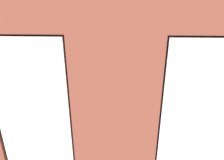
{
  "coord_description": "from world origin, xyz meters",
  "views": [
    {
      "loc": [
        -0.04,
        5.0,
        3.15
      ],
      "look_at": [
        0.11,
        0.4,
        1.15
      ],
      "focal_mm": 35.0,
      "sensor_mm": 36.0,
      "label": 1
    }
  ],
  "objects_px": {
    "couch_left": "(216,112)",
    "remote_gray": "(119,92)",
    "potted_plant_between_couches": "(196,139)",
    "remote_black": "(107,96)",
    "potted_plant_mid_room_small": "(149,87)",
    "candle_jar": "(96,91)",
    "couch_by_window": "(120,155)",
    "media_console": "(12,104)",
    "cup_ceramic": "(85,95)",
    "papasan_chair": "(94,75)",
    "tv_flatscreen": "(7,79)",
    "potted_plant_near_tv": "(12,106)",
    "potted_plant_by_left_couch": "(184,90)",
    "table_plant_small": "(103,90)",
    "coffee_table": "(103,96)"
  },
  "relations": [
    {
      "from": "media_console",
      "to": "cup_ceramic",
      "type": "bearing_deg",
      "value": -173.21
    },
    {
      "from": "potted_plant_by_left_couch",
      "to": "potted_plant_mid_room_small",
      "type": "relative_size",
      "value": 0.66
    },
    {
      "from": "couch_by_window",
      "to": "potted_plant_between_couches",
      "type": "distance_m",
      "value": 1.37
    },
    {
      "from": "remote_black",
      "to": "potted_plant_by_left_couch",
      "type": "height_order",
      "value": "remote_black"
    },
    {
      "from": "coffee_table",
      "to": "couch_by_window",
      "type": "bearing_deg",
      "value": 102.05
    },
    {
      "from": "table_plant_small",
      "to": "media_console",
      "type": "xyz_separation_m",
      "value": [
        2.38,
        0.35,
        -0.27
      ]
    },
    {
      "from": "potted_plant_by_left_couch",
      "to": "potted_plant_between_couches",
      "type": "bearing_deg",
      "value": 77.92
    },
    {
      "from": "coffee_table",
      "to": "table_plant_small",
      "type": "height_order",
      "value": "table_plant_small"
    },
    {
      "from": "media_console",
      "to": "coffee_table",
      "type": "bearing_deg",
      "value": -171.6
    },
    {
      "from": "couch_left",
      "to": "remote_black",
      "type": "distance_m",
      "value": 2.71
    },
    {
      "from": "potted_plant_near_tv",
      "to": "table_plant_small",
      "type": "bearing_deg",
      "value": -143.76
    },
    {
      "from": "cup_ceramic",
      "to": "potted_plant_by_left_couch",
      "type": "relative_size",
      "value": 0.26
    },
    {
      "from": "couch_left",
      "to": "remote_gray",
      "type": "bearing_deg",
      "value": -105.59
    },
    {
      "from": "papasan_chair",
      "to": "potted_plant_between_couches",
      "type": "xyz_separation_m",
      "value": [
        -2.19,
        3.5,
        0.26
      ]
    },
    {
      "from": "remote_gray",
      "to": "media_console",
      "type": "xyz_separation_m",
      "value": [
        2.8,
        0.49,
        -0.14
      ]
    },
    {
      "from": "cup_ceramic",
      "to": "papasan_chair",
      "type": "bearing_deg",
      "value": -91.96
    },
    {
      "from": "tv_flatscreen",
      "to": "remote_black",
      "type": "bearing_deg",
      "value": -174.83
    },
    {
      "from": "remote_black",
      "to": "potted_plant_by_left_couch",
      "type": "relative_size",
      "value": 0.41
    },
    {
      "from": "candle_jar",
      "to": "remote_gray",
      "type": "xyz_separation_m",
      "value": [
        -0.61,
        -0.04,
        -0.04
      ]
    },
    {
      "from": "remote_gray",
      "to": "media_console",
      "type": "height_order",
      "value": "media_console"
    },
    {
      "from": "couch_by_window",
      "to": "media_console",
      "type": "bearing_deg",
      "value": -32.6
    },
    {
      "from": "potted_plant_mid_room_small",
      "to": "potted_plant_by_left_couch",
      "type": "bearing_deg",
      "value": -172.68
    },
    {
      "from": "couch_left",
      "to": "cup_ceramic",
      "type": "relative_size",
      "value": 16.14
    },
    {
      "from": "remote_black",
      "to": "remote_gray",
      "type": "height_order",
      "value": "same"
    },
    {
      "from": "remote_black",
      "to": "candle_jar",
      "type": "bearing_deg",
      "value": 12.15
    },
    {
      "from": "cup_ceramic",
      "to": "media_console",
      "type": "distance_m",
      "value": 1.94
    },
    {
      "from": "remote_black",
      "to": "potted_plant_mid_room_small",
      "type": "distance_m",
      "value": 1.37
    },
    {
      "from": "potted_plant_near_tv",
      "to": "couch_by_window",
      "type": "bearing_deg",
      "value": 159.96
    },
    {
      "from": "media_console",
      "to": "potted_plant_by_left_couch",
      "type": "relative_size",
      "value": 2.62
    },
    {
      "from": "remote_gray",
      "to": "potted_plant_mid_room_small",
      "type": "relative_size",
      "value": 0.27
    },
    {
      "from": "coffee_table",
      "to": "papasan_chair",
      "type": "bearing_deg",
      "value": -73.55
    },
    {
      "from": "candle_jar",
      "to": "remote_gray",
      "type": "relative_size",
      "value": 0.57
    },
    {
      "from": "potted_plant_near_tv",
      "to": "cup_ceramic",
      "type": "bearing_deg",
      "value": -138.32
    },
    {
      "from": "potted_plant_by_left_couch",
      "to": "potted_plant_near_tv",
      "type": "relative_size",
      "value": 0.28
    },
    {
      "from": "remote_gray",
      "to": "potted_plant_between_couches",
      "type": "height_order",
      "value": "potted_plant_between_couches"
    },
    {
      "from": "cup_ceramic",
      "to": "potted_plant_mid_room_small",
      "type": "height_order",
      "value": "potted_plant_mid_room_small"
    },
    {
      "from": "potted_plant_by_left_couch",
      "to": "potted_plant_mid_room_small",
      "type": "distance_m",
      "value": 1.09
    },
    {
      "from": "table_plant_small",
      "to": "tv_flatscreen",
      "type": "relative_size",
      "value": 0.24
    },
    {
      "from": "papasan_chair",
      "to": "potted_plant_by_left_couch",
      "type": "height_order",
      "value": "papasan_chair"
    },
    {
      "from": "candle_jar",
      "to": "media_console",
      "type": "bearing_deg",
      "value": 11.7
    },
    {
      "from": "potted_plant_near_tv",
      "to": "potted_plant_by_left_couch",
      "type": "bearing_deg",
      "value": -154.32
    },
    {
      "from": "couch_by_window",
      "to": "potted_plant_mid_room_small",
      "type": "height_order",
      "value": "couch_by_window"
    },
    {
      "from": "remote_gray",
      "to": "media_console",
      "type": "distance_m",
      "value": 2.85
    },
    {
      "from": "remote_black",
      "to": "potted_plant_near_tv",
      "type": "relative_size",
      "value": 0.12
    },
    {
      "from": "media_console",
      "to": "potted_plant_between_couches",
      "type": "height_order",
      "value": "potted_plant_between_couches"
    },
    {
      "from": "couch_left",
      "to": "remote_black",
      "type": "bearing_deg",
      "value": -98.24
    },
    {
      "from": "tv_flatscreen",
      "to": "candle_jar",
      "type": "bearing_deg",
      "value": -168.37
    },
    {
      "from": "remote_black",
      "to": "remote_gray",
      "type": "relative_size",
      "value": 1.0
    },
    {
      "from": "remote_gray",
      "to": "candle_jar",
      "type": "bearing_deg",
      "value": -51.44
    },
    {
      "from": "candle_jar",
      "to": "potted_plant_near_tv",
      "type": "relative_size",
      "value": 0.07
    }
  ]
}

